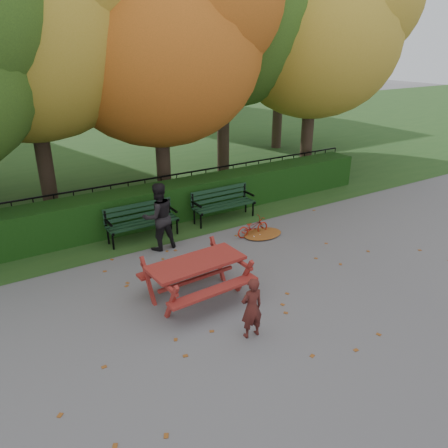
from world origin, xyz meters
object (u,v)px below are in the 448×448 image
adult (158,217)px  tree_c (171,33)px  bench_left (141,219)px  bicycle (253,227)px  tree_e (327,26)px  bench_right (222,201)px  tree_g (291,22)px  child (252,308)px  picnic_table (196,269)px  tree_b (37,7)px

adult → tree_c: bearing=-124.7°
bench_left → bicycle: size_ratio=1.96×
tree_e → bench_right: bearing=-159.1°
tree_g → adult: (-9.50, -6.86, -4.55)m
adult → tree_e: bearing=-161.0°
child → bench_left: bearing=-85.8°
tree_g → bench_right: 10.61m
tree_g → picnic_table: tree_g is taller
bench_left → bench_right: 2.40m
tree_b → adult: 6.12m
child → bicycle: bearing=-122.0°
bench_right → tree_b: bearing=139.3°
bench_right → bicycle: (0.06, -1.38, -0.28)m
tree_c → tree_g: tree_g is taller
bench_right → child: 5.31m
tree_b → tree_g: size_ratio=1.03×
adult → bicycle: (2.32, -0.58, -0.58)m
child → adult: size_ratio=0.67×
tree_b → tree_g: (10.78, 3.02, -0.03)m
picnic_table → bench_left: bearing=84.0°
tree_b → bench_right: (3.54, -3.04, -4.88)m
tree_c → tree_e: size_ratio=0.98×
bench_left → picnic_table: size_ratio=0.94×
bench_right → tree_g: bearing=40.0°
tree_e → tree_g: tree_g is taller
tree_b → child: tree_b is taller
tree_b → bench_right: 6.76m
bench_left → adult: 0.87m
tree_g → adult: 12.57m
adult → bench_right: bearing=-162.0°
tree_e → child: (-7.80, -6.81, -4.53)m
picnic_table → adult: 2.43m
tree_g → bicycle: (-7.18, -7.44, -5.13)m
tree_b → tree_e: (8.97, -0.98, -0.32)m
tree_b → picnic_table: size_ratio=4.59×
tree_e → tree_g: size_ratio=0.95×
tree_g → adult: bearing=-144.2°
tree_b → adult: bearing=-71.6°
bench_left → picnic_table: bearing=-93.1°
bench_right → bicycle: bench_right is taller
bicycle → bench_left: bearing=60.4°
tree_c → bench_left: 5.31m
adult → tree_g: bearing=-145.7°
tree_g → bench_left: bearing=-147.8°
tree_e → picnic_table: 10.57m
child → picnic_table: bearing=-78.8°
picnic_table → adult: size_ratio=1.17×
bicycle → picnic_table: bearing=124.4°
tree_e → bench_right: tree_e is taller
tree_b → bench_left: tree_b is taller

